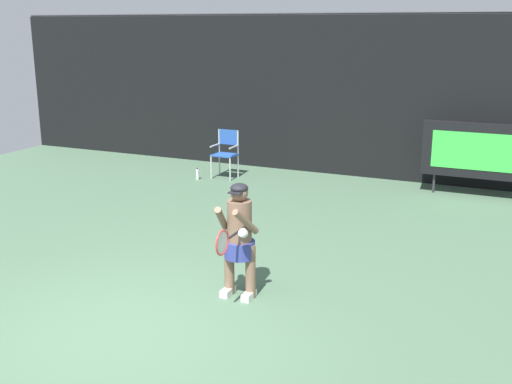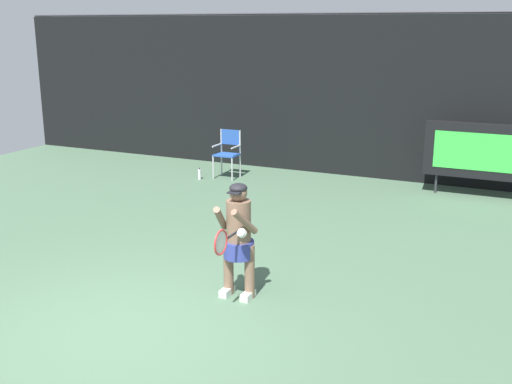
% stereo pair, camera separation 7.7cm
% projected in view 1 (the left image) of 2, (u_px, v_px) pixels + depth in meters
% --- Properties ---
extents(ground, '(18.00, 22.00, 0.03)m').
position_uv_depth(ground, '(111.00, 341.00, 6.83)').
color(ground, '#4A694F').
extents(backdrop_screen, '(18.00, 0.12, 3.66)m').
position_uv_depth(backdrop_screen, '(343.00, 96.00, 13.99)').
color(backdrop_screen, black).
rests_on(backdrop_screen, ground).
extents(scoreboard, '(2.20, 0.21, 1.50)m').
position_uv_depth(scoreboard, '(479.00, 151.00, 12.31)').
color(scoreboard, black).
rests_on(scoreboard, ground).
extents(umpire_chair, '(0.52, 0.44, 1.08)m').
position_uv_depth(umpire_chair, '(226.00, 151.00, 14.01)').
color(umpire_chair, '#B7B7BC').
rests_on(umpire_chair, ground).
extents(water_bottle, '(0.07, 0.07, 0.27)m').
position_uv_depth(water_bottle, '(197.00, 174.00, 13.93)').
color(water_bottle, silver).
rests_on(water_bottle, ground).
extents(tennis_player, '(0.52, 0.59, 1.49)m').
position_uv_depth(tennis_player, '(239.00, 236.00, 7.74)').
color(tennis_player, white).
rests_on(tennis_player, ground).
extents(tennis_racket, '(0.03, 0.60, 0.31)m').
position_uv_depth(tennis_racket, '(223.00, 242.00, 7.17)').
color(tennis_racket, black).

